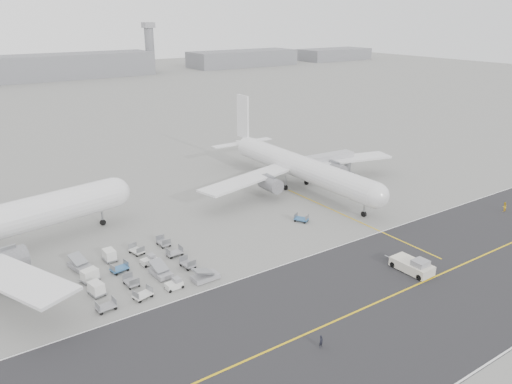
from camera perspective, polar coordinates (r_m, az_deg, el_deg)
ground at (r=76.68m, az=-2.61°, el=-9.24°), size 700.00×700.00×0.00m
taxiway at (r=67.24m, az=9.57°, el=-14.10°), size 220.00×59.00×0.03m
horizon_buildings at (r=325.94m, az=-23.11°, el=11.74°), size 520.00×28.00×28.00m
control_tower at (r=349.96m, az=-12.06°, el=15.99°), size 7.00×7.00×31.25m
airliner_b at (r=111.35m, az=4.75°, el=3.02°), size 51.28×51.83×17.89m
pushback_tug at (r=80.21m, az=17.48°, el=-8.04°), size 3.21×8.41×2.40m
jet_bridge at (r=117.88m, az=7.87°, el=3.45°), size 16.67×4.15×6.25m
gse_cluster at (r=78.40m, az=-13.11°, el=-9.09°), size 24.71×24.03×1.98m
stray_dolly at (r=94.83m, az=5.20°, el=-3.37°), size 2.58×2.98×1.57m
ground_crew_a at (r=61.66m, az=7.46°, el=-16.58°), size 0.67×0.52×1.61m
ground_crew_b at (r=110.44m, az=26.50°, el=-1.52°), size 0.93×0.73×1.90m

